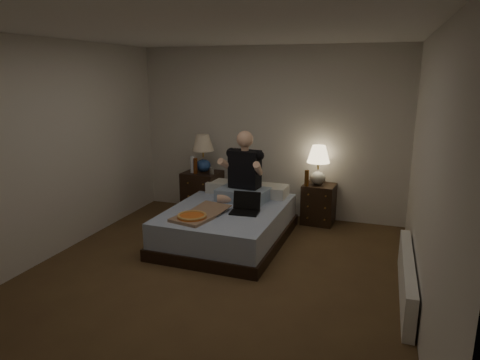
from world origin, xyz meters
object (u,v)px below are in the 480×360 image
(beer_bottle_left, at_px, (195,166))
(pizza_box, at_px, (192,217))
(person, at_px, (243,166))
(lamp_right, at_px, (318,165))
(nightstand_left, at_px, (203,194))
(nightstand_right, at_px, (319,204))
(bed, at_px, (228,224))
(beer_bottle_right, at_px, (307,178))
(soda_can, at_px, (212,171))
(lamp_left, at_px, (203,153))
(water_bottle, at_px, (193,164))
(laptop, at_px, (245,204))
(radiator, at_px, (407,278))

(beer_bottle_left, xyz_separation_m, pizza_box, (0.54, -1.31, -0.30))
(person, bearing_deg, lamp_right, 44.98)
(nightstand_left, height_order, nightstand_right, nightstand_left)
(bed, xyz_separation_m, beer_bottle_right, (0.84, 0.92, 0.46))
(nightstand_left, height_order, soda_can, soda_can)
(lamp_left, bearing_deg, pizza_box, -71.73)
(lamp_left, height_order, beer_bottle_left, lamp_left)
(person, relative_size, pizza_box, 1.22)
(nightstand_left, relative_size, beer_bottle_left, 2.94)
(water_bottle, relative_size, laptop, 0.74)
(nightstand_left, relative_size, lamp_right, 1.21)
(bed, bearing_deg, beer_bottle_left, 137.97)
(beer_bottle_right, bearing_deg, nightstand_right, 41.33)
(nightstand_left, height_order, beer_bottle_left, beer_bottle_left)
(lamp_left, bearing_deg, lamp_right, 6.13)
(beer_bottle_left, height_order, laptop, beer_bottle_left)
(radiator, bearing_deg, beer_bottle_left, 152.36)
(lamp_left, relative_size, lamp_right, 1.00)
(laptop, bearing_deg, lamp_left, 129.41)
(lamp_left, distance_m, beer_bottle_left, 0.23)
(pizza_box, bearing_deg, beer_bottle_right, 66.84)
(beer_bottle_left, bearing_deg, lamp_left, 67.68)
(nightstand_left, relative_size, lamp_left, 1.21)
(lamp_left, height_order, lamp_right, lamp_left)
(soda_can, relative_size, pizza_box, 0.13)
(water_bottle, bearing_deg, bed, -42.78)
(nightstand_left, xyz_separation_m, water_bottle, (-0.11, -0.09, 0.46))
(beer_bottle_right, relative_size, radiator, 0.14)
(soda_can, height_order, radiator, soda_can)
(lamp_left, distance_m, water_bottle, 0.23)
(beer_bottle_right, height_order, pizza_box, beer_bottle_right)
(bed, distance_m, water_bottle, 1.27)
(lamp_right, relative_size, pizza_box, 0.74)
(laptop, relative_size, pizza_box, 0.45)
(person, bearing_deg, radiator, -22.62)
(nightstand_left, bearing_deg, lamp_left, 73.10)
(bed, height_order, soda_can, soda_can)
(soda_can, bearing_deg, laptop, -48.72)
(nightstand_right, distance_m, pizza_box, 2.06)
(laptop, distance_m, radiator, 1.99)
(nightstand_left, height_order, person, person)
(nightstand_left, xyz_separation_m, lamp_left, (0.01, 0.03, 0.62))
(beer_bottle_left, distance_m, person, 0.94)
(bed, distance_m, pizza_box, 0.68)
(radiator, bearing_deg, water_bottle, 152.32)
(lamp_right, relative_size, beer_bottle_left, 2.43)
(water_bottle, bearing_deg, soda_can, 1.43)
(beer_bottle_left, relative_size, laptop, 0.68)
(beer_bottle_left, bearing_deg, nightstand_right, 10.55)
(lamp_left, xyz_separation_m, person, (0.80, -0.51, -0.04))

